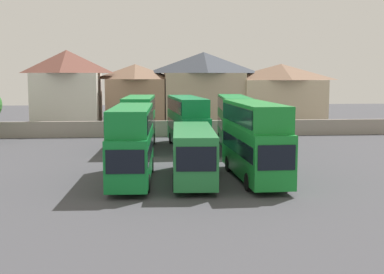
{
  "coord_description": "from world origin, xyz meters",
  "views": [
    {
      "loc": [
        -3.15,
        -33.35,
        6.94
      ],
      "look_at": [
        0.0,
        3.0,
        2.53
      ],
      "focal_mm": 47.88,
      "sensor_mm": 36.0,
      "label": 1
    }
  ],
  "objects_px": {
    "bus_1": "(132,140)",
    "bus_3": "(254,137)",
    "house_terrace_right": "(204,90)",
    "house_terrace_left": "(67,90)",
    "bus_6": "(234,119)",
    "house_terrace_far_right": "(281,95)",
    "bus_5": "(187,119)",
    "house_terrace_centre": "(136,96)",
    "bus_4": "(139,120)",
    "bus_2": "(193,151)"
  },
  "relations": [
    {
      "from": "bus_3",
      "to": "house_terrace_far_right",
      "type": "relative_size",
      "value": 0.95
    },
    {
      "from": "bus_5",
      "to": "bus_1",
      "type": "bearing_deg",
      "value": -21.29
    },
    {
      "from": "bus_1",
      "to": "bus_3",
      "type": "bearing_deg",
      "value": 91.98
    },
    {
      "from": "bus_6",
      "to": "house_terrace_far_right",
      "type": "bearing_deg",
      "value": 157.79
    },
    {
      "from": "house_terrace_left",
      "to": "house_terrace_right",
      "type": "relative_size",
      "value": 0.94
    },
    {
      "from": "bus_1",
      "to": "bus_4",
      "type": "bearing_deg",
      "value": -178.44
    },
    {
      "from": "bus_4",
      "to": "house_terrace_centre",
      "type": "distance_m",
      "value": 18.58
    },
    {
      "from": "house_terrace_left",
      "to": "house_terrace_far_right",
      "type": "height_order",
      "value": "house_terrace_left"
    },
    {
      "from": "bus_6",
      "to": "house_terrace_right",
      "type": "relative_size",
      "value": 1.1
    },
    {
      "from": "bus_4",
      "to": "bus_5",
      "type": "relative_size",
      "value": 0.92
    },
    {
      "from": "bus_2",
      "to": "house_terrace_far_right",
      "type": "bearing_deg",
      "value": 159.6
    },
    {
      "from": "bus_5",
      "to": "house_terrace_right",
      "type": "height_order",
      "value": "house_terrace_right"
    },
    {
      "from": "bus_3",
      "to": "bus_6",
      "type": "distance_m",
      "value": 14.81
    },
    {
      "from": "bus_1",
      "to": "bus_6",
      "type": "distance_m",
      "value": 17.36
    },
    {
      "from": "house_terrace_centre",
      "to": "bus_5",
      "type": "bearing_deg",
      "value": -74.0
    },
    {
      "from": "house_terrace_left",
      "to": "house_terrace_centre",
      "type": "bearing_deg",
      "value": 8.28
    },
    {
      "from": "bus_1",
      "to": "house_terrace_far_right",
      "type": "distance_m",
      "value": 38.53
    },
    {
      "from": "bus_2",
      "to": "house_terrace_right",
      "type": "xyz_separation_m",
      "value": [
        4.39,
        33.79,
        3.09
      ]
    },
    {
      "from": "bus_5",
      "to": "bus_4",
      "type": "bearing_deg",
      "value": -93.0
    },
    {
      "from": "bus_1",
      "to": "bus_3",
      "type": "xyz_separation_m",
      "value": [
        8.08,
        -0.07,
        0.13
      ]
    },
    {
      "from": "house_terrace_right",
      "to": "house_terrace_left",
      "type": "bearing_deg",
      "value": -175.74
    },
    {
      "from": "bus_5",
      "to": "house_terrace_centre",
      "type": "xyz_separation_m",
      "value": [
        -5.29,
        18.44,
        1.51
      ]
    },
    {
      "from": "bus_3",
      "to": "house_terrace_centre",
      "type": "relative_size",
      "value": 1.27
    },
    {
      "from": "bus_4",
      "to": "bus_5",
      "type": "height_order",
      "value": "bus_4"
    },
    {
      "from": "bus_4",
      "to": "house_terrace_far_right",
      "type": "height_order",
      "value": "house_terrace_far_right"
    },
    {
      "from": "bus_1",
      "to": "house_terrace_centre",
      "type": "xyz_separation_m",
      "value": [
        -0.52,
        33.63,
        1.49
      ]
    },
    {
      "from": "bus_5",
      "to": "bus_6",
      "type": "xyz_separation_m",
      "value": [
        4.46,
        -0.49,
        0.05
      ]
    },
    {
      "from": "bus_6",
      "to": "house_terrace_far_right",
      "type": "height_order",
      "value": "house_terrace_far_right"
    },
    {
      "from": "house_terrace_left",
      "to": "house_terrace_centre",
      "type": "height_order",
      "value": "house_terrace_left"
    },
    {
      "from": "bus_3",
      "to": "house_terrace_centre",
      "type": "height_order",
      "value": "house_terrace_centre"
    },
    {
      "from": "bus_5",
      "to": "house_terrace_left",
      "type": "xyz_separation_m",
      "value": [
        -13.78,
        17.2,
        2.39
      ]
    },
    {
      "from": "bus_6",
      "to": "bus_4",
      "type": "bearing_deg",
      "value": -88.33
    },
    {
      "from": "house_terrace_right",
      "to": "house_terrace_far_right",
      "type": "xyz_separation_m",
      "value": [
        10.31,
        -0.04,
        -0.77
      ]
    },
    {
      "from": "bus_1",
      "to": "house_terrace_far_right",
      "type": "relative_size",
      "value": 0.95
    },
    {
      "from": "house_terrace_left",
      "to": "bus_4",
      "type": "bearing_deg",
      "value": -61.84
    },
    {
      "from": "house_terrace_right",
      "to": "bus_6",
      "type": "bearing_deg",
      "value": -87.47
    },
    {
      "from": "bus_3",
      "to": "bus_6",
      "type": "xyz_separation_m",
      "value": [
        1.14,
        14.77,
        -0.1
      ]
    },
    {
      "from": "house_terrace_centre",
      "to": "house_terrace_right",
      "type": "height_order",
      "value": "house_terrace_right"
    },
    {
      "from": "bus_3",
      "to": "house_terrace_left",
      "type": "distance_m",
      "value": 36.75
    },
    {
      "from": "bus_6",
      "to": "house_terrace_left",
      "type": "xyz_separation_m",
      "value": [
        -18.23,
        17.69,
        2.35
      ]
    },
    {
      "from": "house_terrace_left",
      "to": "bus_1",
      "type": "bearing_deg",
      "value": -74.46
    },
    {
      "from": "bus_1",
      "to": "house_terrace_right",
      "type": "xyz_separation_m",
      "value": [
        8.39,
        33.69,
        2.3
      ]
    },
    {
      "from": "house_terrace_far_right",
      "to": "house_terrace_right",
      "type": "bearing_deg",
      "value": 179.79
    },
    {
      "from": "bus_2",
      "to": "bus_6",
      "type": "xyz_separation_m",
      "value": [
        5.23,
        14.8,
        0.82
      ]
    },
    {
      "from": "bus_4",
      "to": "house_terrace_right",
      "type": "distance_m",
      "value": 20.4
    },
    {
      "from": "bus_2",
      "to": "house_terrace_right",
      "type": "relative_size",
      "value": 0.97
    },
    {
      "from": "bus_1",
      "to": "house_terrace_left",
      "type": "height_order",
      "value": "house_terrace_left"
    },
    {
      "from": "house_terrace_centre",
      "to": "house_terrace_right",
      "type": "relative_size",
      "value": 0.78
    },
    {
      "from": "bus_1",
      "to": "bus_5",
      "type": "xyz_separation_m",
      "value": [
        4.77,
        15.19,
        -0.02
      ]
    },
    {
      "from": "bus_4",
      "to": "house_terrace_right",
      "type": "relative_size",
      "value": 1.04
    }
  ]
}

